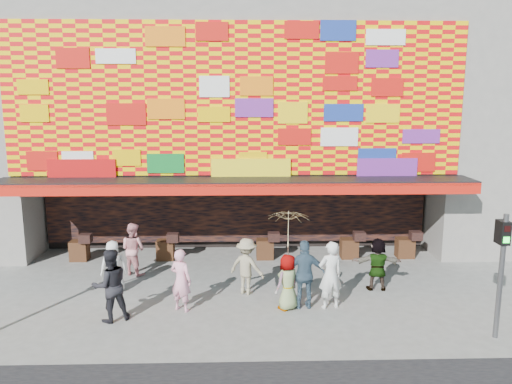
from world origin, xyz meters
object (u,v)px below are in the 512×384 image
ped_e (305,275)px  ped_h (330,275)px  ped_f (377,264)px  parasol (288,230)px  signal_right (502,262)px  ped_c (110,285)px  ped_a (113,266)px  ped_d (247,266)px  ped_i (133,249)px  ped_g (288,282)px  ped_b (181,280)px

ped_e → ped_h: ped_e is taller
ped_f → ped_h: size_ratio=0.84×
ped_f → parasol: 3.38m
signal_right → ped_c: signal_right is taller
ped_a → ped_d: (3.88, -0.26, 0.05)m
ped_a → parasol: (4.97, -1.38, 1.44)m
ped_e → ped_i: bearing=-31.5°
ped_c → ped_d: size_ratio=1.15×
ped_d → ped_a: bearing=25.3°
ped_c → ped_i: 3.44m
ped_f → ped_i: bearing=-7.1°
signal_right → ped_d: signal_right is taller
ped_e → ped_g: 0.50m
ped_f → ped_h: (-1.63, -1.28, 0.14)m
ped_g → ped_i: (-4.71, 2.86, 0.09)m
ped_f → ped_h: ped_h is taller
ped_b → parasol: size_ratio=0.87×
ped_d → ped_e: size_ratio=0.87×
ped_b → ped_h: (3.99, 0.05, 0.08)m
ped_d → ped_e: (1.55, -1.06, 0.12)m
ped_b → ped_g: 2.84m
ped_e → ped_f: 2.63m
ped_a → ped_c: (0.42, -1.95, 0.17)m
ped_a → parasol: bearing=146.3°
ped_b → parasol: parasol is taller
ped_d → ped_g: bearing=163.1°
ped_e → ped_d: bearing=-37.5°
ped_a → ped_f: ped_f is taller
signal_right → ped_g: size_ratio=1.98×
signal_right → ped_h: 4.17m
ped_d → ped_e: 1.88m
ped_a → ped_h: size_ratio=0.83×
signal_right → ped_c: size_ratio=1.59×
ped_g → ped_i: 5.51m
ped_f → ped_a: bearing=4.1°
ped_b → ped_h: size_ratio=0.91×
ped_c → ped_f: 7.56m
ped_i → ped_c: bearing=122.8°
ped_e → ped_g: bearing=5.0°
signal_right → ped_b: size_ratio=1.77×
ped_c → parasol: (4.55, 0.58, 1.26)m
ped_a → ped_d: 3.89m
ped_a → ped_f: 7.74m
ped_b → ped_e: size_ratio=0.90×
ped_c → ped_g: (4.55, 0.58, -0.18)m
ped_e → ped_g: ped_e is taller
ped_h → signal_right: bearing=138.7°
ped_a → ped_h: ped_h is taller
signal_right → ped_a: (-9.76, 3.14, -1.09)m
ped_h → parasol: 1.71m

